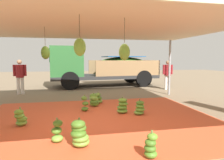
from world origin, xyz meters
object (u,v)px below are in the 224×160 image
banana_bunch_2 (85,104)px  banana_bunch_0 (122,106)px  banana_bunch_6 (151,146)px  cargo_truck_main (100,67)px  worker_1 (168,73)px  banana_bunch_8 (140,108)px  worker_0 (20,74)px  banana_bunch_3 (98,98)px  banana_bunch_4 (80,134)px  banana_bunch_7 (21,118)px  banana_bunch_5 (57,132)px  banana_bunch_9 (94,100)px

banana_bunch_2 → banana_bunch_0: bearing=-22.4°
banana_bunch_0 → banana_bunch_6: bearing=-94.8°
cargo_truck_main → worker_1: bearing=-33.1°
banana_bunch_8 → cargo_truck_main: 6.83m
worker_0 → banana_bunch_0: bearing=-47.3°
banana_bunch_6 → banana_bunch_8: banana_bunch_6 is taller
banana_bunch_3 → banana_bunch_6: size_ratio=0.91×
banana_bunch_4 → banana_bunch_6: 1.35m
banana_bunch_4 → banana_bunch_7: 2.07m
banana_bunch_5 → banana_bunch_9: bearing=69.9°
banana_bunch_6 → cargo_truck_main: bearing=87.1°
banana_bunch_2 → banana_bunch_6: size_ratio=1.12×
banana_bunch_2 → cargo_truck_main: size_ratio=0.08×
banana_bunch_5 → banana_bunch_4: bearing=-36.5°
banana_bunch_0 → banana_bunch_8: 0.54m
banana_bunch_5 → worker_0: (-2.10, 6.14, 0.75)m
cargo_truck_main → worker_1: cargo_truck_main is taller
banana_bunch_9 → banana_bunch_8: bearing=-47.1°
banana_bunch_6 → cargo_truck_main: (0.48, 9.35, 1.00)m
banana_bunch_0 → banana_bunch_4: banana_bunch_4 is taller
banana_bunch_4 → banana_bunch_6: (1.17, -0.68, -0.05)m
banana_bunch_0 → banana_bunch_6: banana_bunch_0 is taller
banana_bunch_7 → worker_1: bearing=37.4°
banana_bunch_3 → banana_bunch_5: 3.66m
banana_bunch_4 → banana_bunch_5: banana_bunch_4 is taller
banana_bunch_5 → worker_1: size_ratio=0.31×
banana_bunch_0 → cargo_truck_main: 6.56m
banana_bunch_2 → banana_bunch_8: banana_bunch_2 is taller
banana_bunch_4 → worker_1: (5.06, 6.45, 0.68)m
banana_bunch_4 → banana_bunch_8: 2.69m
banana_bunch_6 → banana_bunch_9: 3.97m
banana_bunch_3 → cargo_truck_main: (0.80, 4.92, 1.02)m
banana_bunch_2 → banana_bunch_3: 1.23m
banana_bunch_4 → banana_bunch_6: bearing=-30.3°
banana_bunch_4 → banana_bunch_9: banana_bunch_4 is taller
banana_bunch_7 → banana_bunch_8: banana_bunch_7 is taller
banana_bunch_9 → cargo_truck_main: size_ratio=0.07×
banana_bunch_6 → banana_bunch_7: bearing=139.5°
banana_bunch_7 → cargo_truck_main: bearing=66.9°
banana_bunch_6 → banana_bunch_9: (-0.53, 3.94, 0.02)m
banana_bunch_7 → worker_1: (6.46, 4.94, 0.73)m
cargo_truck_main → banana_bunch_7: bearing=-113.1°
banana_bunch_2 → banana_bunch_4: bearing=-95.9°
banana_bunch_6 → banana_bunch_8: 2.70m
banana_bunch_6 → worker_0: worker_0 is taller
banana_bunch_8 → banana_bunch_6: bearing=-105.3°
banana_bunch_9 → banana_bunch_3: bearing=66.1°
worker_1 → banana_bunch_8: bearing=-125.1°
banana_bunch_5 → banana_bunch_8: size_ratio=1.05×
banana_bunch_3 → worker_1: 5.06m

